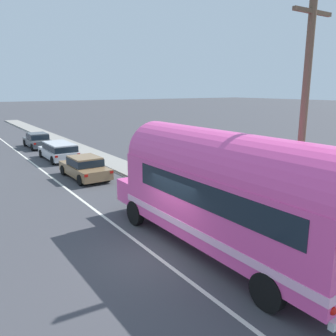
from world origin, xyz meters
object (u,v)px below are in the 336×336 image
Objects in this scene: painted_bus at (235,191)px; car_second at (59,150)px; car_lead at (85,167)px; car_third at (38,140)px; utility_pole at (303,120)px.

painted_bus is 19.11m from car_second.
painted_bus is at bearing -88.83° from car_lead.
car_lead is 1.00× the size of car_third.
car_second is at bearing 97.12° from utility_pole.
painted_bus is 2.39× the size of car_second.
painted_bus reaches higher than car_second.
car_second is at bearing 87.24° from car_lead.
car_lead and car_second have the same top height.
car_lead and car_third have the same top height.
car_lead is at bearing -91.55° from car_third.
utility_pole is 0.75× the size of painted_bus.
utility_pole is at bearing -84.84° from car_third.
painted_bus is at bearing -90.23° from car_third.
utility_pole reaches higher than car_lead.
painted_bus reaches higher than car_lead.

